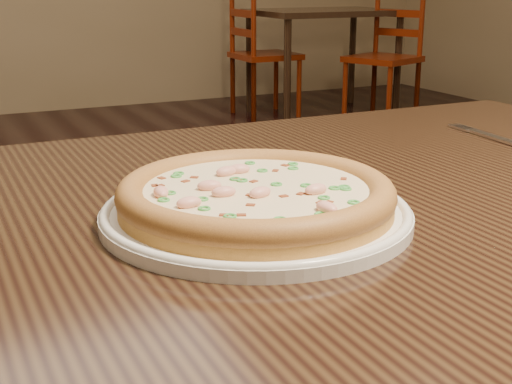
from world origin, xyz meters
name	(u,v)px	position (x,y,z in m)	size (l,w,h in m)	color
hero_table	(331,274)	(-0.25, -0.34, 0.65)	(1.20, 0.80, 0.75)	black
plate	(256,213)	(-0.37, -0.39, 0.76)	(0.31, 0.31, 0.02)	white
pizza	(256,195)	(-0.37, -0.39, 0.78)	(0.27, 0.27, 0.03)	#CD8C45
fork	(491,136)	(0.11, -0.21, 0.75)	(0.03, 0.18, 0.00)	silver
bg_table_right	(324,23)	(2.05, 3.53, 0.65)	(1.00, 0.70, 0.75)	black
chair_c	(258,55)	(1.59, 3.65, 0.44)	(0.42, 0.42, 0.95)	#651904
chair_d	(387,57)	(2.33, 3.13, 0.44)	(0.55, 0.55, 0.95)	#651904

